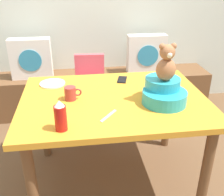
# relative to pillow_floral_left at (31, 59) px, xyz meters

# --- Properties ---
(ground_plane) EXTENTS (8.00, 8.00, 0.00)m
(ground_plane) POSITION_rel_pillow_floral_left_xyz_m (0.74, -1.22, -0.68)
(ground_plane) COLOR brown
(window_bench) EXTENTS (2.60, 0.44, 0.46)m
(window_bench) POSITION_rel_pillow_floral_left_xyz_m (0.74, 0.02, -0.45)
(window_bench) COLOR brown
(window_bench) RESTS_ON ground_plane
(pillow_floral_left) EXTENTS (0.44, 0.15, 0.44)m
(pillow_floral_left) POSITION_rel_pillow_floral_left_xyz_m (0.00, 0.00, 0.00)
(pillow_floral_left) COLOR white
(pillow_floral_left) RESTS_ON window_bench
(pillow_floral_right) EXTENTS (0.44, 0.15, 0.44)m
(pillow_floral_right) POSITION_rel_pillow_floral_left_xyz_m (1.29, 0.00, 0.00)
(pillow_floral_right) COLOR white
(pillow_floral_right) RESTS_ON window_bench
(dining_table) EXTENTS (1.31, 0.98, 0.74)m
(dining_table) POSITION_rel_pillow_floral_left_xyz_m (0.74, -1.22, -0.04)
(dining_table) COLOR orange
(dining_table) RESTS_ON ground_plane
(highchair) EXTENTS (0.34, 0.47, 0.79)m
(highchair) POSITION_rel_pillow_floral_left_xyz_m (0.61, -0.42, -0.16)
(highchair) COLOR #D84C59
(highchair) RESTS_ON ground_plane
(infant_seat_teal) EXTENTS (0.30, 0.33, 0.16)m
(infant_seat_teal) POSITION_rel_pillow_floral_left_xyz_m (1.06, -1.33, 0.13)
(infant_seat_teal) COLOR teal
(infant_seat_teal) RESTS_ON dining_table
(teddy_bear) EXTENTS (0.13, 0.12, 0.25)m
(teddy_bear) POSITION_rel_pillow_floral_left_xyz_m (1.06, -1.33, 0.34)
(teddy_bear) COLOR #A36640
(teddy_bear) RESTS_ON infant_seat_teal
(ketchup_bottle) EXTENTS (0.07, 0.07, 0.18)m
(ketchup_bottle) POSITION_rel_pillow_floral_left_xyz_m (0.38, -1.59, 0.15)
(ketchup_bottle) COLOR red
(ketchup_bottle) RESTS_ON dining_table
(coffee_mug) EXTENTS (0.12, 0.08, 0.09)m
(coffee_mug) POSITION_rel_pillow_floral_left_xyz_m (0.44, -1.20, 0.11)
(coffee_mug) COLOR #9E332D
(coffee_mug) RESTS_ON dining_table
(dinner_plate_near) EXTENTS (0.20, 0.20, 0.01)m
(dinner_plate_near) POSITION_rel_pillow_floral_left_xyz_m (0.29, -0.91, 0.07)
(dinner_plate_near) COLOR white
(dinner_plate_near) RESTS_ON dining_table
(dinner_plate_far) EXTENTS (0.20, 0.20, 0.01)m
(dinner_plate_far) POSITION_rel_pillow_floral_left_xyz_m (1.22, -0.95, 0.07)
(dinner_plate_far) COLOR white
(dinner_plate_far) RESTS_ON dining_table
(cell_phone) EXTENTS (0.11, 0.16, 0.01)m
(cell_phone) POSITION_rel_pillow_floral_left_xyz_m (0.85, -0.90, 0.06)
(cell_phone) COLOR black
(cell_phone) RESTS_ON dining_table
(table_fork) EXTENTS (0.12, 0.14, 0.01)m
(table_fork) POSITION_rel_pillow_floral_left_xyz_m (0.67, -1.47, 0.06)
(table_fork) COLOR silver
(table_fork) RESTS_ON dining_table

